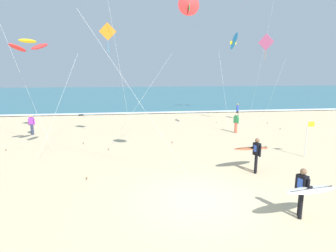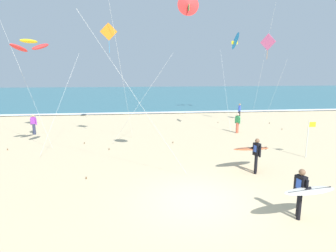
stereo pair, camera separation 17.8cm
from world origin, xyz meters
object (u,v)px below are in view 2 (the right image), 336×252
Objects in this scene: bystander_blue_top at (239,111)px; surfer_trailing at (254,151)px; kite_diamond_amber_far at (111,37)px; kite_arc_golden_low at (29,46)px; kite_diamond_rose_mid at (268,44)px; bystander_green_top at (238,123)px; kite_delta_cobalt_high at (235,41)px; kite_delta_scarlet_distant at (188,6)px; surfer_lead at (305,190)px; lifeguard_flag at (309,136)px; bystander_purple_top at (34,124)px.

surfer_trailing is at bearing -108.77° from bystander_blue_top.
kite_diamond_amber_far is 4.90m from kite_arc_golden_low.
kite_diamond_rose_mid is 7.34m from bystander_green_top.
kite_diamond_rose_mid is at bearing 23.41° from kite_arc_golden_low.
kite_diamond_amber_far is 9.12m from kite_delta_cobalt_high.
kite_diamond_amber_far is (-7.00, 6.16, 5.89)m from surfer_trailing.
kite_diamond_amber_far is 4.90× the size of bystander_blue_top.
kite_arc_golden_low is at bearing 155.34° from kite_delta_scarlet_distant.
kite_arc_golden_low is at bearing 143.36° from surfer_lead.
kite_delta_scarlet_distant is (3.65, -6.20, 0.56)m from kite_diamond_amber_far.
kite_diamond_amber_far is 11.49m from bystander_green_top.
lifeguard_flag is (1.58, -6.68, 0.45)m from bystander_green_top.
kite_delta_cobalt_high is 9.92m from kite_delta_scarlet_distant.
bystander_green_top is 7.18m from bystander_blue_top.
kite_delta_cobalt_high reaches higher than kite_arc_golden_low.
bystander_purple_top is at bearing 135.39° from kite_delta_scarlet_distant.
bystander_blue_top is at bearing 35.89° from kite_arc_golden_low.
surfer_lead is at bearing -55.61° from kite_delta_scarlet_distant.
kite_delta_cobalt_high is at bearing 14.20° from kite_diamond_amber_far.
kite_delta_scarlet_distant is at bearing -24.66° from kite_arc_golden_low.
surfer_lead is at bearing -99.46° from kite_delta_cobalt_high.
kite_arc_golden_low is 15.88m from lifeguard_flag.
bystander_purple_top is at bearing 149.74° from kite_diamond_amber_far.
kite_diamond_rose_mid reaches higher than bystander_purple_top.
kite_diamond_amber_far is at bearing -165.79° from bystander_green_top.
kite_diamond_rose_mid reaches higher than lifeguard_flag.
kite_arc_golden_low is at bearing 173.87° from lifeguard_flag.
surfer_trailing is 7.27m from kite_delta_scarlet_distant.
surfer_trailing is 0.27× the size of kite_diamond_rose_mid.
kite_delta_cobalt_high is at bearing -165.66° from bystander_green_top.
bystander_blue_top is 19.33m from bystander_purple_top.
surfer_lead is 20.42m from bystander_blue_top.
lifeguard_flag is at bearing -24.75° from bystander_purple_top.
kite_delta_cobalt_high reaches higher than bystander_green_top.
bystander_green_top is (5.78, 8.59, -6.68)m from kite_delta_scarlet_distant.
kite_diamond_rose_mid is 5.00× the size of bystander_purple_top.
surfer_trailing is at bearing -105.89° from bystander_green_top.
bystander_purple_top is (-15.87, 1.37, 0.00)m from bystander_green_top.
surfer_lead is 14.37m from kite_delta_cobalt_high.
surfer_trailing is 10.48m from kite_delta_cobalt_high.
kite_arc_golden_low is 8.55m from kite_delta_scarlet_distant.
bystander_purple_top is (-13.43, 9.92, -0.23)m from surfer_trailing.
kite_delta_cobalt_high is at bearing -116.03° from bystander_blue_top.
bystander_purple_top is at bearing -177.69° from kite_diamond_rose_mid.
bystander_blue_top is at bearing 63.97° from kite_delta_cobalt_high.
bystander_purple_top is (-19.05, -0.77, -6.26)m from kite_diamond_rose_mid.
kite_delta_cobalt_high is (2.15, 12.88, 5.99)m from surfer_lead.
kite_delta_scarlet_distant is at bearing -165.47° from lifeguard_flag.
kite_diamond_amber_far is at bearing -165.80° from kite_delta_cobalt_high.
kite_diamond_amber_far is 3.71× the size of lifeguard_flag.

